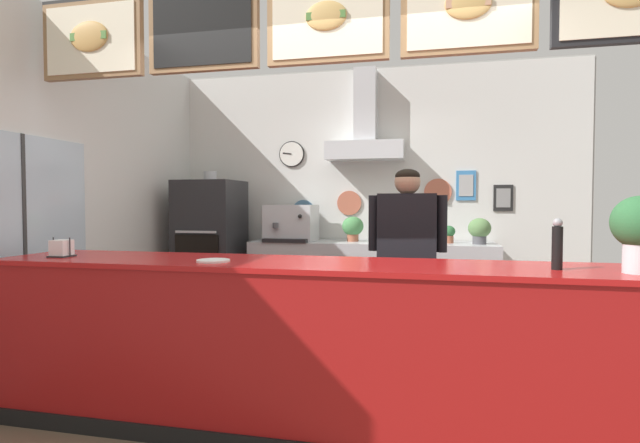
{
  "coord_description": "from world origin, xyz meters",
  "views": [
    {
      "loc": [
        0.64,
        -3.15,
        1.35
      ],
      "look_at": [
        -0.23,
        0.7,
        1.2
      ],
      "focal_mm": 27.2,
      "sensor_mm": 36.0,
      "label": 1
    }
  ],
  "objects_px": {
    "potted_basil": "(480,230)",
    "potted_rosemary": "(449,233)",
    "pizza_oven": "(211,253)",
    "napkin_holder": "(62,249)",
    "basil_vase": "(640,229)",
    "espresso_machine": "(291,223)",
    "pepper_grinder": "(557,244)",
    "potted_oregano": "(416,231)",
    "potted_thyme": "(353,227)",
    "shop_worker": "(407,264)",
    "condiment_plate": "(213,261)"
  },
  "relations": [
    {
      "from": "shop_worker",
      "to": "condiment_plate",
      "type": "relative_size",
      "value": 8.28
    },
    {
      "from": "napkin_holder",
      "to": "potted_thyme",
      "type": "bearing_deg",
      "value": 59.64
    },
    {
      "from": "shop_worker",
      "to": "potted_rosemary",
      "type": "xyz_separation_m",
      "value": [
        0.37,
        1.29,
        0.17
      ]
    },
    {
      "from": "basil_vase",
      "to": "espresso_machine",
      "type": "bearing_deg",
      "value": 135.05
    },
    {
      "from": "potted_thyme",
      "to": "potted_rosemary",
      "type": "distance_m",
      "value": 1.01
    },
    {
      "from": "potted_basil",
      "to": "pepper_grinder",
      "type": "distance_m",
      "value": 2.42
    },
    {
      "from": "basil_vase",
      "to": "potted_basil",
      "type": "bearing_deg",
      "value": 101.54
    },
    {
      "from": "pizza_oven",
      "to": "napkin_holder",
      "type": "distance_m",
      "value": 2.28
    },
    {
      "from": "espresso_machine",
      "to": "potted_rosemary",
      "type": "bearing_deg",
      "value": 1.9
    },
    {
      "from": "potted_rosemary",
      "to": "pepper_grinder",
      "type": "height_order",
      "value": "pepper_grinder"
    },
    {
      "from": "napkin_holder",
      "to": "shop_worker",
      "type": "bearing_deg",
      "value": 30.26
    },
    {
      "from": "potted_rosemary",
      "to": "condiment_plate",
      "type": "distance_m",
      "value": 2.93
    },
    {
      "from": "napkin_holder",
      "to": "potted_oregano",
      "type": "bearing_deg",
      "value": 48.69
    },
    {
      "from": "potted_thyme",
      "to": "pepper_grinder",
      "type": "xyz_separation_m",
      "value": [
        1.45,
        -2.49,
        0.05
      ]
    },
    {
      "from": "pizza_oven",
      "to": "condiment_plate",
      "type": "xyz_separation_m",
      "value": [
        1.11,
        -2.29,
        0.21
      ]
    },
    {
      "from": "potted_oregano",
      "to": "pepper_grinder",
      "type": "bearing_deg",
      "value": -72.02
    },
    {
      "from": "potted_thyme",
      "to": "potted_basil",
      "type": "height_order",
      "value": "potted_thyme"
    },
    {
      "from": "pizza_oven",
      "to": "basil_vase",
      "type": "distance_m",
      "value": 4.07
    },
    {
      "from": "pizza_oven",
      "to": "basil_vase",
      "type": "relative_size",
      "value": 4.46
    },
    {
      "from": "potted_oregano",
      "to": "basil_vase",
      "type": "distance_m",
      "value": 2.72
    },
    {
      "from": "potted_basil",
      "to": "potted_rosemary",
      "type": "distance_m",
      "value": 0.31
    },
    {
      "from": "shop_worker",
      "to": "potted_basil",
      "type": "xyz_separation_m",
      "value": [
        0.67,
        1.23,
        0.21
      ]
    },
    {
      "from": "espresso_machine",
      "to": "potted_thyme",
      "type": "distance_m",
      "value": 0.68
    },
    {
      "from": "basil_vase",
      "to": "shop_worker",
      "type": "bearing_deg",
      "value": 133.25
    },
    {
      "from": "espresso_machine",
      "to": "pepper_grinder",
      "type": "bearing_deg",
      "value": -48.68
    },
    {
      "from": "pepper_grinder",
      "to": "basil_vase",
      "type": "distance_m",
      "value": 0.37
    },
    {
      "from": "pepper_grinder",
      "to": "napkin_holder",
      "type": "xyz_separation_m",
      "value": [
        -2.94,
        -0.05,
        -0.08
      ]
    },
    {
      "from": "potted_basil",
      "to": "condiment_plate",
      "type": "bearing_deg",
      "value": -124.74
    },
    {
      "from": "espresso_machine",
      "to": "potted_oregano",
      "type": "distance_m",
      "value": 1.35
    },
    {
      "from": "potted_basil",
      "to": "potted_oregano",
      "type": "bearing_deg",
      "value": -178.84
    },
    {
      "from": "potted_oregano",
      "to": "espresso_machine",
      "type": "bearing_deg",
      "value": 179.41
    },
    {
      "from": "potted_rosemary",
      "to": "condiment_plate",
      "type": "xyz_separation_m",
      "value": [
        -1.43,
        -2.55,
        -0.02
      ]
    },
    {
      "from": "potted_basil",
      "to": "potted_rosemary",
      "type": "xyz_separation_m",
      "value": [
        -0.3,
        0.06,
        -0.05
      ]
    },
    {
      "from": "espresso_machine",
      "to": "napkin_holder",
      "type": "xyz_separation_m",
      "value": [
        -0.81,
        -2.47,
        -0.07
      ]
    },
    {
      "from": "pepper_grinder",
      "to": "potted_rosemary",
      "type": "bearing_deg",
      "value": 100.27
    },
    {
      "from": "shop_worker",
      "to": "pepper_grinder",
      "type": "bearing_deg",
      "value": 125.32
    },
    {
      "from": "potted_oregano",
      "to": "napkin_holder",
      "type": "xyz_separation_m",
      "value": [
        -2.16,
        -2.46,
        -0.01
      ]
    },
    {
      "from": "potted_oregano",
      "to": "pepper_grinder",
      "type": "xyz_separation_m",
      "value": [
        0.78,
        -2.41,
        0.07
      ]
    },
    {
      "from": "espresso_machine",
      "to": "napkin_holder",
      "type": "height_order",
      "value": "espresso_machine"
    },
    {
      "from": "espresso_machine",
      "to": "pepper_grinder",
      "type": "height_order",
      "value": "espresso_machine"
    },
    {
      "from": "potted_rosemary",
      "to": "espresso_machine",
      "type": "bearing_deg",
      "value": -178.1
    },
    {
      "from": "espresso_machine",
      "to": "potted_thyme",
      "type": "xyz_separation_m",
      "value": [
        0.67,
        0.07,
        -0.04
      ]
    },
    {
      "from": "potted_oregano",
      "to": "napkin_holder",
      "type": "relative_size",
      "value": 1.75
    },
    {
      "from": "pizza_oven",
      "to": "basil_vase",
      "type": "height_order",
      "value": "pizza_oven"
    },
    {
      "from": "potted_thyme",
      "to": "napkin_holder",
      "type": "bearing_deg",
      "value": -120.36
    },
    {
      "from": "shop_worker",
      "to": "potted_rosemary",
      "type": "relative_size",
      "value": 8.93
    },
    {
      "from": "espresso_machine",
      "to": "basil_vase",
      "type": "bearing_deg",
      "value": -44.95
    },
    {
      "from": "condiment_plate",
      "to": "potted_thyme",
      "type": "bearing_deg",
      "value": 80.55
    },
    {
      "from": "condiment_plate",
      "to": "pepper_grinder",
      "type": "height_order",
      "value": "pepper_grinder"
    },
    {
      "from": "potted_basil",
      "to": "napkin_holder",
      "type": "relative_size",
      "value": 2.01
    }
  ]
}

